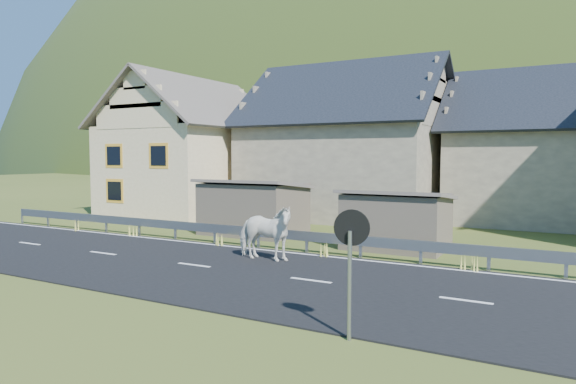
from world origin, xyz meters
The scene contains 13 objects.
ground centered at (0.00, 0.00, 0.00)m, with size 160.00×160.00×0.00m, color #354719.
road centered at (0.00, 0.00, 0.02)m, with size 60.00×7.00×0.04m, color black.
lane_markings centered at (0.00, 0.00, 0.04)m, with size 60.00×6.60×0.01m, color silver.
guardrail centered at (0.00, 3.68, 0.56)m, with size 28.10×0.09×0.75m.
shed_left centered at (-2.00, 6.50, 1.10)m, with size 4.30×3.30×2.40m, color brown.
shed_right centered at (4.50, 6.00, 1.00)m, with size 3.80×2.90×2.20m, color brown.
house_cream centered at (-10.00, 12.00, 4.36)m, with size 7.80×9.80×8.30m.
house_stone_a centered at (-1.00, 15.00, 4.63)m, with size 10.80×9.80×8.90m.
house_stone_b centered at (9.00, 17.00, 4.24)m, with size 9.80×8.80×8.10m.
mountain centered at (5.00, 180.00, -20.00)m, with size 440.00×280.00×260.00m, color #1B3710.
conifer_patch centered at (-55.00, 110.00, 6.00)m, with size 76.00×50.00×28.00m, color black.
horse centered at (1.50, 1.68, 0.94)m, with size 2.13×0.97×1.80m, color white.
traffic_mirror centered at (6.57, -3.53, 1.77)m, with size 0.67×0.23×2.41m.
Camera 1 is at (10.04, -12.18, 3.37)m, focal length 32.00 mm.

